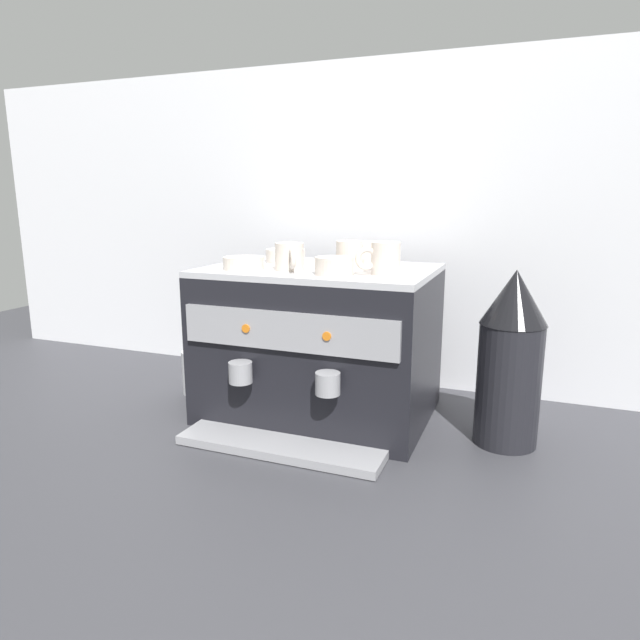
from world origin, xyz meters
TOP-DOWN VIEW (x-y plane):
  - ground_plane at (0.00, 0.00)m, footprint 4.00×4.00m
  - tiled_backsplash_wall at (0.00, 0.34)m, footprint 2.80×0.03m
  - espresso_machine at (0.00, -0.01)m, footprint 0.58×0.52m
  - ceramic_cup_0 at (0.10, 0.10)m, footprint 0.09×0.09m
  - ceramic_cup_1 at (0.19, -0.07)m, footprint 0.10×0.08m
  - ceramic_cup_2 at (-0.05, -0.08)m, footprint 0.08×0.10m
  - ceramic_cup_3 at (0.08, 0.00)m, footprint 0.07×0.10m
  - ceramic_bowl_0 at (0.08, -0.11)m, footprint 0.09×0.09m
  - ceramic_bowl_1 at (-0.16, -0.10)m, footprint 0.10×0.10m
  - ceramic_bowl_2 at (-0.13, 0.08)m, footprint 0.11×0.11m
  - coffee_grinder at (0.48, -0.02)m, footprint 0.15×0.15m
  - milk_pitcher at (-0.39, 0.02)m, footprint 0.10×0.10m

SIDE VIEW (x-z plane):
  - ground_plane at x=0.00m, z-range 0.00..0.00m
  - milk_pitcher at x=-0.39m, z-range 0.00..0.13m
  - espresso_machine at x=0.00m, z-range 0.00..0.39m
  - coffee_grinder at x=0.48m, z-range 0.00..0.42m
  - ceramic_bowl_1 at x=-0.16m, z-range 0.40..0.43m
  - ceramic_bowl_2 at x=-0.13m, z-range 0.40..0.43m
  - ceramic_bowl_0 at x=0.08m, z-range 0.40..0.44m
  - ceramic_cup_0 at x=0.10m, z-range 0.40..0.46m
  - ceramic_cup_2 at x=-0.05m, z-range 0.40..0.46m
  - ceramic_cup_3 at x=0.08m, z-range 0.40..0.47m
  - ceramic_cup_1 at x=0.19m, z-range 0.40..0.47m
  - tiled_backsplash_wall at x=0.00m, z-range 0.00..0.97m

